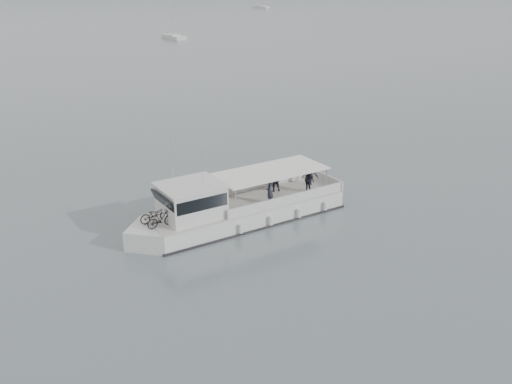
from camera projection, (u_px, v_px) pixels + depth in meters
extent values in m
plane|color=#535D61|center=(270.00, 197.00, 34.07)|extent=(1400.00, 1400.00, 0.00)
cube|color=silver|center=(247.00, 213.00, 30.87)|extent=(11.31, 6.92, 1.19)
cube|color=silver|center=(152.00, 237.00, 28.09)|extent=(2.76, 2.76, 1.19)
cube|color=beige|center=(247.00, 203.00, 30.65)|extent=(11.31, 6.92, 0.06)
cube|color=black|center=(247.00, 219.00, 31.01)|extent=(11.52, 7.09, 0.17)
cube|color=silver|center=(258.00, 184.00, 32.49)|extent=(6.83, 2.88, 0.55)
cube|color=silver|center=(287.00, 200.00, 30.28)|extent=(6.83, 2.88, 0.55)
cube|color=silver|center=(326.00, 179.00, 33.31)|extent=(1.20, 2.75, 0.55)
cube|color=silver|center=(191.00, 201.00, 28.68)|extent=(3.66, 3.41, 1.65)
cube|color=black|center=(165.00, 205.00, 27.92)|extent=(1.35, 2.32, 1.06)
cube|color=black|center=(191.00, 196.00, 28.58)|extent=(3.51, 3.38, 0.64)
cube|color=silver|center=(190.00, 185.00, 28.36)|extent=(3.90, 3.65, 0.09)
cube|color=white|center=(270.00, 171.00, 30.84)|extent=(6.82, 4.93, 0.07)
cylinder|color=silver|center=(236.00, 203.00, 28.63)|extent=(0.07, 0.07, 1.51)
cylinder|color=silver|center=(211.00, 188.00, 30.64)|extent=(0.07, 0.07, 1.51)
cylinder|color=silver|center=(326.00, 181.00, 31.60)|extent=(0.07, 0.07, 1.51)
cylinder|color=silver|center=(299.00, 168.00, 33.61)|extent=(0.07, 0.07, 1.51)
cylinder|color=silver|center=(172.00, 160.00, 28.30)|extent=(0.04, 0.04, 2.39)
cylinder|color=silver|center=(202.00, 168.00, 27.68)|extent=(0.04, 0.04, 2.02)
cylinder|color=silver|center=(241.00, 229.00, 28.90)|extent=(0.29, 0.29, 0.46)
cylinder|color=silver|center=(271.00, 221.00, 29.82)|extent=(0.29, 0.29, 0.46)
cylinder|color=silver|center=(299.00, 213.00, 30.75)|extent=(0.29, 0.29, 0.46)
cylinder|color=silver|center=(325.00, 206.00, 31.68)|extent=(0.29, 0.29, 0.46)
imported|color=black|center=(155.00, 214.00, 28.20)|extent=(1.67, 1.11, 0.83)
imported|color=black|center=(161.00, 219.00, 27.61)|extent=(1.50, 0.93, 0.87)
imported|color=#262733|center=(270.00, 191.00, 30.19)|extent=(0.45, 0.61, 1.54)
imported|color=#262733|center=(274.00, 178.00, 31.99)|extent=(0.84, 0.71, 1.54)
imported|color=#262733|center=(308.00, 180.00, 31.79)|extent=(0.76, 0.97, 1.54)
imported|color=#262733|center=(311.00, 172.00, 32.98)|extent=(1.08, 1.13, 1.54)
cube|color=silver|center=(261.00, 7.00, 196.12)|extent=(5.24, 6.30, 0.75)
cube|color=silver|center=(261.00, 6.00, 196.01)|extent=(2.70, 2.81, 0.45)
cube|color=silver|center=(174.00, 37.00, 110.56)|extent=(4.69, 6.91, 0.75)
cube|color=silver|center=(174.00, 36.00, 110.44)|extent=(2.65, 2.88, 0.45)
cylinder|color=silver|center=(173.00, 16.00, 109.12)|extent=(0.08, 0.08, 7.30)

